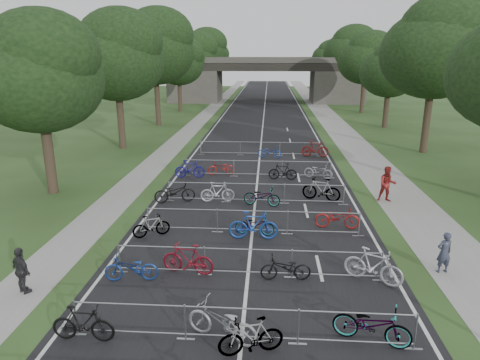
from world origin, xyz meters
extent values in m
cube|color=black|center=(0.00, 50.00, 0.01)|extent=(11.00, 140.00, 0.01)
cube|color=gray|center=(8.00, 50.00, 0.01)|extent=(3.00, 140.00, 0.01)
cube|color=gray|center=(-7.50, 50.00, 0.01)|extent=(2.00, 140.00, 0.01)
cube|color=silver|center=(0.00, 50.00, 0.00)|extent=(0.12, 140.00, 0.00)
cube|color=#44433D|center=(-11.50, 65.00, 2.50)|extent=(8.00, 8.00, 5.00)
cube|color=#44433D|center=(11.50, 65.00, 2.50)|extent=(8.00, 8.00, 5.00)
cube|color=black|center=(0.00, 65.00, 5.60)|extent=(30.00, 8.00, 1.20)
cube|color=#44433D|center=(0.00, 61.20, 6.60)|extent=(30.00, 0.40, 0.90)
cube|color=#44433D|center=(0.00, 68.80, 6.60)|extent=(30.00, 0.40, 0.90)
cylinder|color=#33261C|center=(-11.50, 16.00, 2.10)|extent=(0.56, 0.56, 4.20)
ellipsoid|color=black|center=(-11.50, 16.00, 6.22)|extent=(6.72, 6.72, 5.51)
sphere|color=black|center=(-10.90, 15.50, 7.56)|extent=(5.38, 5.38, 5.38)
sphere|color=black|center=(-12.00, 16.50, 5.38)|extent=(4.37, 4.37, 4.37)
cylinder|color=#33261C|center=(-11.50, 28.00, 2.36)|extent=(0.56, 0.56, 4.72)
ellipsoid|color=black|center=(-11.50, 28.00, 6.99)|extent=(7.56, 7.56, 6.20)
sphere|color=black|center=(-10.90, 27.50, 8.50)|extent=(6.05, 6.05, 6.05)
sphere|color=black|center=(-12.00, 28.50, 6.05)|extent=(4.91, 4.91, 4.91)
cylinder|color=#33261C|center=(13.00, 28.00, 2.55)|extent=(0.56, 0.56, 5.11)
ellipsoid|color=black|center=(13.00, 28.00, 7.56)|extent=(8.18, 8.18, 6.70)
sphere|color=black|center=(13.60, 27.50, 9.20)|extent=(6.54, 6.54, 6.54)
sphere|color=black|center=(12.50, 28.50, 6.54)|extent=(5.31, 5.31, 5.31)
cylinder|color=#33261C|center=(-11.50, 40.00, 2.62)|extent=(0.56, 0.56, 5.25)
ellipsoid|color=black|center=(-11.50, 40.00, 7.77)|extent=(8.40, 8.40, 6.89)
sphere|color=black|center=(-10.90, 39.50, 9.45)|extent=(6.72, 6.72, 6.72)
sphere|color=black|center=(-12.00, 40.50, 6.72)|extent=(5.46, 5.46, 5.46)
cylinder|color=#33261C|center=(13.00, 40.00, 1.92)|extent=(0.56, 0.56, 3.85)
ellipsoid|color=black|center=(13.00, 40.00, 5.70)|extent=(6.16, 6.16, 5.05)
sphere|color=black|center=(13.60, 39.50, 6.93)|extent=(4.93, 4.93, 4.93)
sphere|color=black|center=(12.50, 40.50, 4.93)|extent=(4.00, 4.00, 4.00)
cylinder|color=#33261C|center=(-11.50, 52.00, 2.10)|extent=(0.56, 0.56, 4.20)
ellipsoid|color=black|center=(-11.50, 52.00, 6.22)|extent=(6.72, 6.72, 5.51)
sphere|color=black|center=(-10.90, 51.50, 7.56)|extent=(5.38, 5.38, 5.38)
sphere|color=black|center=(-12.00, 52.50, 5.38)|extent=(4.37, 4.37, 4.37)
cylinder|color=#33261C|center=(13.00, 52.00, 2.24)|extent=(0.56, 0.56, 4.48)
ellipsoid|color=black|center=(13.00, 52.00, 6.63)|extent=(7.17, 7.17, 5.88)
sphere|color=black|center=(13.60, 51.50, 8.06)|extent=(5.73, 5.73, 5.73)
sphere|color=black|center=(12.50, 52.50, 5.73)|extent=(4.66, 4.66, 4.66)
cylinder|color=#33261C|center=(-11.50, 64.00, 2.36)|extent=(0.56, 0.56, 4.72)
ellipsoid|color=black|center=(-11.50, 64.00, 6.99)|extent=(7.56, 7.56, 6.20)
sphere|color=black|center=(-10.90, 63.50, 8.50)|extent=(6.05, 6.05, 6.05)
sphere|color=black|center=(-12.00, 64.50, 6.05)|extent=(4.91, 4.91, 4.91)
cylinder|color=#33261C|center=(13.00, 64.00, 2.55)|extent=(0.56, 0.56, 5.11)
ellipsoid|color=black|center=(13.00, 64.00, 7.56)|extent=(8.18, 8.18, 6.70)
sphere|color=black|center=(13.60, 63.50, 9.20)|extent=(6.54, 6.54, 6.54)
sphere|color=black|center=(12.50, 64.50, 6.54)|extent=(5.31, 5.31, 5.31)
cylinder|color=#33261C|center=(-11.50, 76.00, 2.62)|extent=(0.56, 0.56, 5.25)
ellipsoid|color=black|center=(-11.50, 76.00, 7.77)|extent=(8.40, 8.40, 6.89)
sphere|color=black|center=(-10.90, 75.50, 9.45)|extent=(6.72, 6.72, 6.72)
sphere|color=black|center=(-12.00, 76.50, 6.72)|extent=(5.46, 5.46, 5.46)
cylinder|color=#33261C|center=(13.00, 76.00, 1.92)|extent=(0.56, 0.56, 3.85)
ellipsoid|color=black|center=(13.00, 76.00, 5.70)|extent=(6.16, 6.16, 5.05)
sphere|color=black|center=(13.60, 75.50, 6.93)|extent=(4.93, 4.93, 4.93)
sphere|color=black|center=(12.50, 76.50, 4.93)|extent=(4.00, 4.00, 4.00)
cylinder|color=#33261C|center=(-11.50, 88.00, 2.10)|extent=(0.56, 0.56, 4.20)
ellipsoid|color=black|center=(-11.50, 88.00, 6.22)|extent=(6.72, 6.72, 5.51)
sphere|color=black|center=(-10.90, 87.50, 7.56)|extent=(5.38, 5.38, 5.38)
sphere|color=black|center=(-12.00, 88.50, 5.38)|extent=(4.37, 4.37, 4.37)
cylinder|color=#33261C|center=(13.00, 88.00, 2.24)|extent=(0.56, 0.56, 4.48)
ellipsoid|color=black|center=(13.00, 88.00, 6.63)|extent=(7.17, 7.17, 5.88)
sphere|color=black|center=(13.60, 87.50, 8.06)|extent=(5.73, 5.73, 5.73)
sphere|color=black|center=(12.50, 88.50, 5.73)|extent=(4.66, 4.66, 4.66)
cylinder|color=#97999E|center=(0.00, 3.60, 1.05)|extent=(9.20, 0.04, 0.04)
cylinder|color=#97999E|center=(0.00, 3.60, 0.18)|extent=(9.20, 0.04, 0.04)
cylinder|color=#97999E|center=(-4.60, 3.60, 0.55)|extent=(0.05, 0.05, 1.10)
cube|color=#97999E|center=(-4.60, 3.60, 0.01)|extent=(0.50, 0.08, 0.03)
cylinder|color=#97999E|center=(-1.53, 3.60, 0.55)|extent=(0.05, 0.05, 1.10)
cube|color=#97999E|center=(-1.53, 3.60, 0.01)|extent=(0.50, 0.08, 0.03)
cylinder|color=#97999E|center=(1.53, 3.60, 0.55)|extent=(0.05, 0.05, 1.10)
cube|color=#97999E|center=(1.53, 3.60, 0.01)|extent=(0.50, 0.08, 0.03)
cylinder|color=#97999E|center=(4.60, 3.60, 0.55)|extent=(0.05, 0.05, 1.10)
cube|color=#97999E|center=(4.60, 3.60, 0.01)|extent=(0.50, 0.08, 0.03)
cylinder|color=#97999E|center=(0.00, 7.20, 1.05)|extent=(9.20, 0.04, 0.04)
cylinder|color=#97999E|center=(0.00, 7.20, 0.18)|extent=(9.20, 0.04, 0.04)
cylinder|color=#97999E|center=(-4.60, 7.20, 0.55)|extent=(0.05, 0.05, 1.10)
cube|color=#97999E|center=(-4.60, 7.20, 0.01)|extent=(0.50, 0.08, 0.03)
cylinder|color=#97999E|center=(-1.53, 7.20, 0.55)|extent=(0.05, 0.05, 1.10)
cube|color=#97999E|center=(-1.53, 7.20, 0.01)|extent=(0.50, 0.08, 0.03)
cylinder|color=#97999E|center=(1.53, 7.20, 0.55)|extent=(0.05, 0.05, 1.10)
cube|color=#97999E|center=(1.53, 7.20, 0.01)|extent=(0.50, 0.08, 0.03)
cylinder|color=#97999E|center=(4.60, 7.20, 0.55)|extent=(0.05, 0.05, 1.10)
cube|color=#97999E|center=(4.60, 7.20, 0.01)|extent=(0.50, 0.08, 0.03)
cylinder|color=#97999E|center=(0.00, 11.00, 1.05)|extent=(9.20, 0.04, 0.04)
cylinder|color=#97999E|center=(0.00, 11.00, 0.18)|extent=(9.20, 0.04, 0.04)
cylinder|color=#97999E|center=(-4.60, 11.00, 0.55)|extent=(0.05, 0.05, 1.10)
cube|color=#97999E|center=(-4.60, 11.00, 0.01)|extent=(0.50, 0.08, 0.03)
cylinder|color=#97999E|center=(-1.53, 11.00, 0.55)|extent=(0.05, 0.05, 1.10)
cube|color=#97999E|center=(-1.53, 11.00, 0.01)|extent=(0.50, 0.08, 0.03)
cylinder|color=#97999E|center=(1.53, 11.00, 0.55)|extent=(0.05, 0.05, 1.10)
cube|color=#97999E|center=(1.53, 11.00, 0.01)|extent=(0.50, 0.08, 0.03)
cylinder|color=#97999E|center=(4.60, 11.00, 0.55)|extent=(0.05, 0.05, 1.10)
cube|color=#97999E|center=(4.60, 11.00, 0.01)|extent=(0.50, 0.08, 0.03)
cylinder|color=#97999E|center=(0.00, 15.00, 1.05)|extent=(9.20, 0.04, 0.04)
cylinder|color=#97999E|center=(0.00, 15.00, 0.18)|extent=(9.20, 0.04, 0.04)
cylinder|color=#97999E|center=(-4.60, 15.00, 0.55)|extent=(0.05, 0.05, 1.10)
cube|color=#97999E|center=(-4.60, 15.00, 0.01)|extent=(0.50, 0.08, 0.03)
cylinder|color=#97999E|center=(-1.53, 15.00, 0.55)|extent=(0.05, 0.05, 1.10)
cube|color=#97999E|center=(-1.53, 15.00, 0.01)|extent=(0.50, 0.08, 0.03)
cylinder|color=#97999E|center=(1.53, 15.00, 0.55)|extent=(0.05, 0.05, 1.10)
cube|color=#97999E|center=(1.53, 15.00, 0.01)|extent=(0.50, 0.08, 0.03)
cylinder|color=#97999E|center=(4.60, 15.00, 0.55)|extent=(0.05, 0.05, 1.10)
cube|color=#97999E|center=(4.60, 15.00, 0.01)|extent=(0.50, 0.08, 0.03)
cylinder|color=#97999E|center=(0.00, 20.00, 1.05)|extent=(9.20, 0.04, 0.04)
cylinder|color=#97999E|center=(0.00, 20.00, 0.18)|extent=(9.20, 0.04, 0.04)
cylinder|color=#97999E|center=(-4.60, 20.00, 0.55)|extent=(0.05, 0.05, 1.10)
cube|color=#97999E|center=(-4.60, 20.00, 0.01)|extent=(0.50, 0.08, 0.03)
cylinder|color=#97999E|center=(-1.53, 20.00, 0.55)|extent=(0.05, 0.05, 1.10)
cube|color=#97999E|center=(-1.53, 20.00, 0.01)|extent=(0.50, 0.08, 0.03)
cylinder|color=#97999E|center=(1.53, 20.00, 0.55)|extent=(0.05, 0.05, 1.10)
cube|color=#97999E|center=(1.53, 20.00, 0.01)|extent=(0.50, 0.08, 0.03)
cylinder|color=#97999E|center=(4.60, 20.00, 0.55)|extent=(0.05, 0.05, 1.10)
cube|color=#97999E|center=(4.60, 20.00, 0.01)|extent=(0.50, 0.08, 0.03)
cylinder|color=#97999E|center=(0.00, 26.00, 1.05)|extent=(9.20, 0.04, 0.04)
cylinder|color=#97999E|center=(0.00, 26.00, 0.18)|extent=(9.20, 0.04, 0.04)
cylinder|color=#97999E|center=(-4.60, 26.00, 0.55)|extent=(0.05, 0.05, 1.10)
cube|color=#97999E|center=(-4.60, 26.00, 0.01)|extent=(0.50, 0.08, 0.03)
cylinder|color=#97999E|center=(-1.53, 26.00, 0.55)|extent=(0.05, 0.05, 1.10)
cube|color=#97999E|center=(-1.53, 26.00, 0.01)|extent=(0.50, 0.08, 0.03)
cylinder|color=#97999E|center=(1.53, 26.00, 0.55)|extent=(0.05, 0.05, 1.10)
cube|color=#97999E|center=(1.53, 26.00, 0.01)|extent=(0.50, 0.08, 0.03)
cylinder|color=#97999E|center=(4.60, 26.00, 0.55)|extent=(0.05, 0.05, 1.10)
cube|color=#97999E|center=(4.60, 26.00, 0.01)|extent=(0.50, 0.08, 0.03)
imported|color=black|center=(-4.30, 3.37, 0.53)|extent=(1.78, 0.55, 1.06)
imported|color=#9B9CA2|center=(-0.53, 3.65, 0.56)|extent=(2.25, 1.47, 1.12)
imported|color=#97999E|center=(0.28, 3.14, 0.53)|extent=(1.83, 0.97, 1.06)
imported|color=#97999E|center=(3.52, 3.83, 0.55)|extent=(2.22, 1.34, 1.10)
imported|color=navy|center=(-3.99, 6.62, 0.49)|extent=(1.92, 0.85, 0.97)
imported|color=maroon|center=(-2.14, 7.27, 0.57)|extent=(1.97, 0.86, 1.15)
imported|color=black|center=(1.32, 7.03, 0.46)|extent=(1.79, 0.74, 0.92)
imported|color=silver|center=(4.30, 7.10, 0.61)|extent=(2.07, 1.48, 1.23)
imported|color=#97999E|center=(-4.30, 10.36, 0.49)|extent=(1.64, 1.16, 0.97)
imported|color=#97999E|center=(0.11, 10.87, 0.45)|extent=(1.77, 0.79, 0.90)
imported|color=#1B4199|center=(0.08, 10.38, 0.63)|extent=(2.11, 0.62, 1.26)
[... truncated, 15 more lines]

